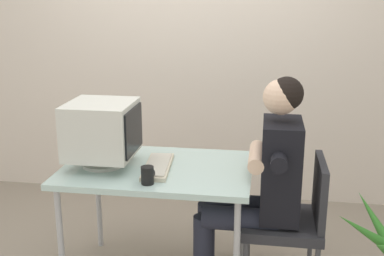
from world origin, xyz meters
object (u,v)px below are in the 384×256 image
desk (158,175)px  keyboard (158,166)px  person_seated (261,179)px  crt_monitor (102,130)px  desk_mug (148,175)px  office_chair (293,216)px

desk → keyboard: keyboard is taller
person_seated → keyboard: bearing=-178.7°
crt_monitor → person_seated: size_ratio=0.30×
crt_monitor → desk: bearing=5.7°
keyboard → desk_mug: bearing=-90.8°
desk → office_chair: 0.84m
desk_mug → keyboard: bearing=89.2°
desk → office_chair: (0.81, -0.02, -0.20)m
person_seated → desk: bearing=178.1°
crt_monitor → keyboard: (0.33, -0.00, -0.21)m
desk → desk_mug: 0.29m
crt_monitor → keyboard: bearing=-0.4°
crt_monitor → office_chair: crt_monitor is taller
keyboard → person_seated: person_seated is taller
desk → desk_mug: desk_mug is taller
crt_monitor → office_chair: 1.23m
desk → office_chair: bearing=-1.5°
keyboard → person_seated: bearing=1.3°
desk → person_seated: person_seated is taller
person_seated → office_chair: bearing=0.0°
desk → person_seated: (0.62, -0.02, 0.02)m
desk → desk_mug: bearing=-88.6°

